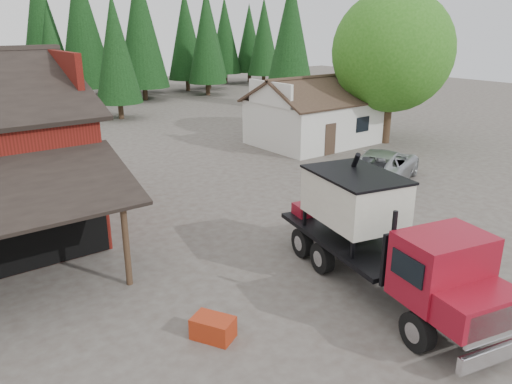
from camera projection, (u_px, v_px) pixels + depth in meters
ground at (302, 260)px, 17.79m from camera, size 120.00×120.00×0.00m
farmhouse at (315, 119)px, 34.49m from camera, size 8.60×6.42×4.65m
deciduous_tree at (393, 56)px, 33.15m from camera, size 8.00×8.00×10.20m
conifer_backdrop at (15, 108)px, 49.36m from camera, size 76.00×16.00×16.00m
near_pine_b at (116, 49)px, 41.89m from camera, size 3.96×3.96×10.40m
near_pine_c at (291, 35)px, 47.75m from camera, size 4.84×4.84×12.40m
feed_truck at (382, 235)px, 15.26m from camera, size 4.24×9.10×3.97m
silver_car at (382, 166)px, 26.21m from camera, size 6.99×5.33×1.76m
equip_box at (213, 328)px, 13.31m from camera, size 1.14×1.30×0.60m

